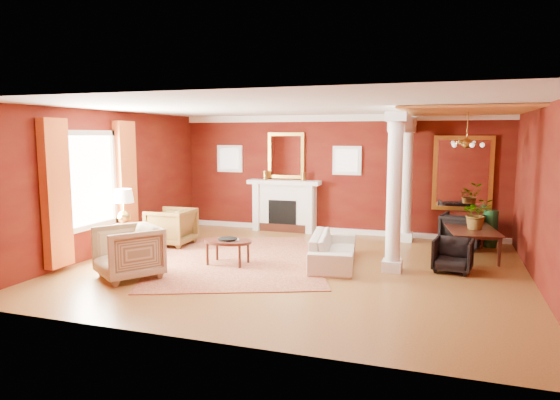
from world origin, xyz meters
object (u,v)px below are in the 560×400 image
(armchair_leopard, at_px, (171,225))
(coffee_table, at_px, (228,242))
(sofa, at_px, (333,244))
(side_table, at_px, (124,212))
(armchair_stripe, at_px, (128,250))
(dining_table, at_px, (473,234))

(armchair_leopard, height_order, coffee_table, armchair_leopard)
(sofa, bearing_deg, side_table, 90.82)
(armchair_stripe, bearing_deg, sofa, 68.48)
(side_table, bearing_deg, sofa, 9.49)
(sofa, distance_m, armchair_leopard, 3.76)
(coffee_table, bearing_deg, armchair_stripe, -132.45)
(armchair_leopard, xyz_separation_m, coffee_table, (1.87, -1.12, -0.03))
(armchair_leopard, xyz_separation_m, side_table, (-0.37, -1.14, 0.44))
(side_table, bearing_deg, armchair_leopard, 72.04)
(armchair_leopard, height_order, armchair_stripe, armchair_stripe)
(coffee_table, distance_m, side_table, 2.29)
(coffee_table, bearing_deg, dining_table, 26.10)
(armchair_stripe, height_order, coffee_table, armchair_stripe)
(dining_table, bearing_deg, armchair_leopard, 91.01)
(dining_table, bearing_deg, sofa, 112.24)
(armchair_stripe, distance_m, dining_table, 6.57)
(coffee_table, bearing_deg, armchair_leopard, 149.03)
(dining_table, bearing_deg, side_table, 99.86)
(sofa, relative_size, side_table, 1.47)
(sofa, xyz_separation_m, side_table, (-4.10, -0.68, 0.50))
(sofa, relative_size, dining_table, 1.23)
(armchair_stripe, relative_size, coffee_table, 1.06)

